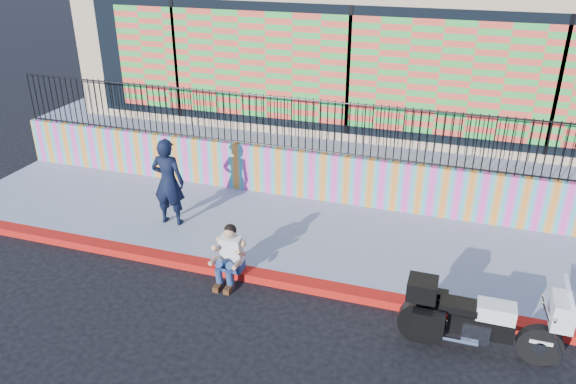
% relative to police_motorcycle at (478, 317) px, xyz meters
% --- Properties ---
extents(ground, '(90.00, 90.00, 0.00)m').
position_rel_police_motorcycle_xyz_m(ground, '(-3.11, 0.73, -0.60)').
color(ground, black).
rests_on(ground, ground).
extents(red_curb, '(16.00, 0.30, 0.15)m').
position_rel_police_motorcycle_xyz_m(red_curb, '(-3.11, 0.73, -0.52)').
color(red_curb, '#A40E0B').
rests_on(red_curb, ground).
extents(sidewalk, '(16.00, 3.00, 0.15)m').
position_rel_police_motorcycle_xyz_m(sidewalk, '(-3.11, 2.38, -0.52)').
color(sidewalk, gray).
rests_on(sidewalk, ground).
extents(mural_wall, '(16.00, 0.20, 1.10)m').
position_rel_police_motorcycle_xyz_m(mural_wall, '(-3.11, 3.98, 0.10)').
color(mural_wall, '#EB3EA7').
rests_on(mural_wall, sidewalk).
extents(metal_fence, '(15.80, 0.04, 1.20)m').
position_rel_police_motorcycle_xyz_m(metal_fence, '(-3.11, 3.98, 1.25)').
color(metal_fence, black).
rests_on(metal_fence, mural_wall).
extents(elevated_platform, '(16.00, 10.00, 1.25)m').
position_rel_police_motorcycle_xyz_m(elevated_platform, '(-3.11, 9.08, 0.03)').
color(elevated_platform, gray).
rests_on(elevated_platform, ground).
extents(storefront_building, '(14.00, 8.06, 4.00)m').
position_rel_police_motorcycle_xyz_m(storefront_building, '(-3.11, 8.86, 2.65)').
color(storefront_building, '#CDB488').
rests_on(storefront_building, elevated_platform).
extents(police_motorcycle, '(2.29, 0.76, 1.42)m').
position_rel_police_motorcycle_xyz_m(police_motorcycle, '(0.00, 0.00, 0.00)').
color(police_motorcycle, black).
rests_on(police_motorcycle, ground).
extents(police_officer, '(0.70, 0.48, 1.83)m').
position_rel_police_motorcycle_xyz_m(police_officer, '(-6.07, 1.93, 0.47)').
color(police_officer, black).
rests_on(police_officer, sidewalk).
extents(seated_man, '(0.54, 0.71, 1.06)m').
position_rel_police_motorcycle_xyz_m(seated_man, '(-4.15, 0.49, -0.15)').
color(seated_man, navy).
rests_on(seated_man, ground).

